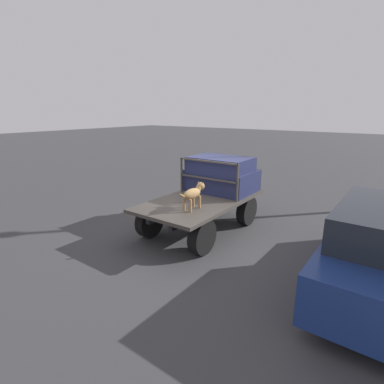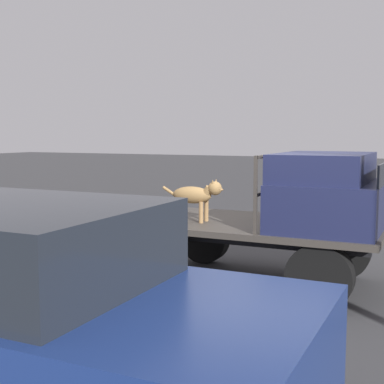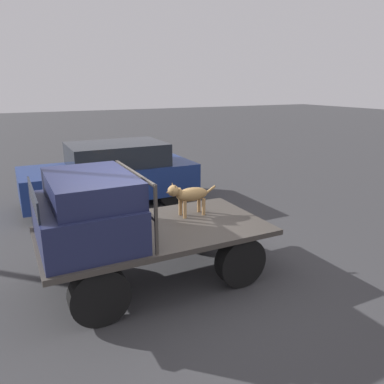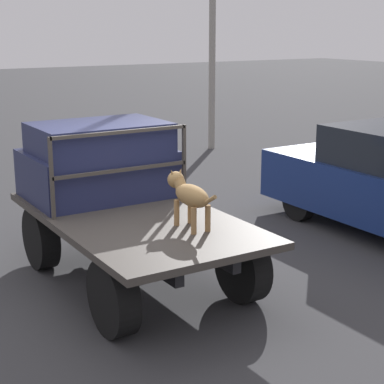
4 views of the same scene
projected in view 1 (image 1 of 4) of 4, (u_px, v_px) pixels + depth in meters
name	position (u px, v px, depth m)	size (l,w,h in m)	color
ground_plane	(201.00, 230.00, 7.79)	(80.00, 80.00, 0.00)	#38383A
flatbed_truck	(201.00, 208.00, 7.63)	(3.45, 1.87, 0.84)	black
truck_cab	(221.00, 175.00, 8.22)	(1.30, 1.75, 0.95)	#1E2347
truck_headboard	(208.00, 173.00, 7.64)	(0.04, 1.75, 0.94)	#3D3833
dog	(194.00, 193.00, 6.74)	(0.92, 0.23, 0.60)	#9E7547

